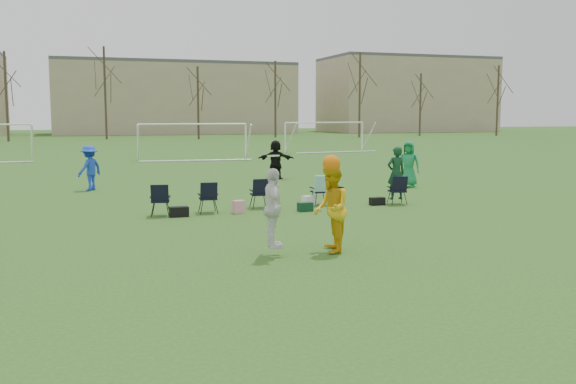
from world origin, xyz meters
name	(u,v)px	position (x,y,z in m)	size (l,w,h in m)	color
ground	(273,272)	(0.00, 0.00, 0.00)	(260.00, 260.00, 0.00)	#26551A
fielder_blue	(90,168)	(-3.06, 15.27, 0.90)	(1.17, 0.67, 1.81)	blue
fielder_green_far	(409,164)	(9.69, 12.34, 0.97)	(0.94, 0.61, 1.93)	#167F47
fielder_black	(276,160)	(5.39, 17.33, 0.92)	(1.71, 0.54, 1.84)	black
center_contest	(312,207)	(1.28, 1.32, 1.02)	(2.06, 1.10, 2.19)	white
sideline_setup	(301,190)	(3.36, 7.98, 0.57)	(8.65, 1.72, 1.95)	#0F391F
goal_mid	(193,131)	(4.00, 32.00, 1.92)	(7.40, 0.63, 2.46)	white
goal_right	(325,128)	(16.00, 38.00, 1.92)	(7.35, 1.14, 2.46)	white
tree_line	(108,98)	(0.24, 69.85, 5.09)	(110.28, 3.28, 11.40)	#382B21
building_row	(142,97)	(6.73, 96.00, 5.99)	(126.00, 16.00, 13.00)	tan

